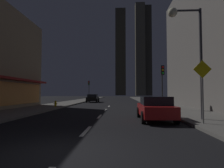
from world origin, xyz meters
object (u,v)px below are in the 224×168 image
(traffic_light_near_right, at_px, (162,77))
(traffic_light_far_left, at_px, (89,86))
(car_parked_far, at_px, (93,98))
(fire_hydrant_far_left, at_px, (56,104))
(car_parked_near, at_px, (155,108))
(pedestrian_crossing_sign, at_px, (203,86))
(street_lamp_right, at_px, (186,35))

(traffic_light_near_right, xyz_separation_m, traffic_light_far_left, (-11.00, 22.88, 0.00))
(car_parked_far, distance_m, fire_hydrant_far_left, 13.25)
(fire_hydrant_far_left, height_order, traffic_light_far_left, traffic_light_far_left)
(car_parked_far, height_order, traffic_light_far_left, traffic_light_far_left)
(car_parked_near, bearing_deg, traffic_light_near_right, 74.19)
(traffic_light_far_left, distance_m, pedestrian_crossing_sign, 33.54)
(car_parked_far, bearing_deg, car_parked_near, -72.35)
(street_lamp_right, bearing_deg, traffic_light_far_left, 109.88)
(traffic_light_near_right, relative_size, pedestrian_crossing_sign, 1.33)
(car_parked_far, xyz_separation_m, fire_hydrant_far_left, (-2.30, -13.04, -0.29))
(car_parked_near, relative_size, car_parked_far, 1.00)
(car_parked_far, bearing_deg, fire_hydrant_far_left, -100.00)
(street_lamp_right, height_order, pedestrian_crossing_sign, street_lamp_right)
(traffic_light_near_right, bearing_deg, street_lamp_right, -90.96)
(car_parked_far, relative_size, street_lamp_right, 0.64)
(car_parked_near, height_order, traffic_light_near_right, traffic_light_near_right)
(fire_hydrant_far_left, bearing_deg, traffic_light_near_right, -14.13)
(car_parked_far, bearing_deg, pedestrian_crossing_sign, -69.54)
(car_parked_far, height_order, street_lamp_right, street_lamp_right)
(fire_hydrant_far_left, relative_size, street_lamp_right, 0.10)
(traffic_light_near_right, bearing_deg, fire_hydrant_far_left, 165.87)
(car_parked_far, bearing_deg, traffic_light_far_left, 105.25)
(traffic_light_far_left, relative_size, pedestrian_crossing_sign, 1.33)
(car_parked_near, distance_m, pedestrian_crossing_sign, 3.13)
(car_parked_near, xyz_separation_m, pedestrian_crossing_sign, (2.00, -2.04, 1.28))
(fire_hydrant_far_left, distance_m, pedestrian_crossing_sign, 16.42)
(car_parked_far, relative_size, traffic_light_far_left, 1.01)
(traffic_light_far_left, bearing_deg, car_parked_far, -74.75)
(fire_hydrant_far_left, bearing_deg, traffic_light_far_left, 88.85)
(car_parked_near, distance_m, car_parked_far, 23.74)
(street_lamp_right, xyz_separation_m, pedestrian_crossing_sign, (0.22, -1.55, -3.05))
(car_parked_far, xyz_separation_m, traffic_light_far_left, (-1.90, 6.97, 2.45))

